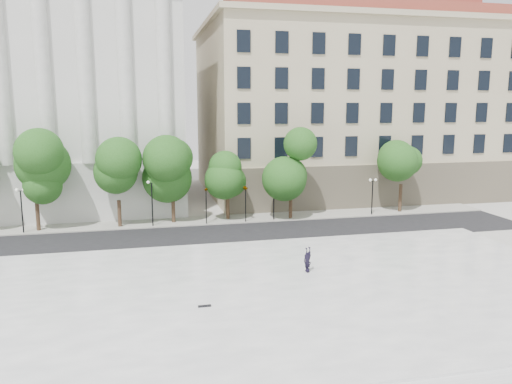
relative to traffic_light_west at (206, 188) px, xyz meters
The scene contains 12 objects.
ground 22.60m from the traffic_light_west, 88.68° to the right, with size 160.00×160.00×0.00m, color beige.
plaza 19.61m from the traffic_light_west, 88.47° to the right, with size 44.00×22.00×0.45m, color white.
street 5.65m from the traffic_light_west, 83.17° to the right, with size 60.00×8.00×0.02m, color black.
far_sidewalk 4.00m from the traffic_light_west, 73.14° to the left, with size 60.00×4.00×0.12m, color #A9A79C.
building_west 24.94m from the traffic_light_west, 135.37° to the left, with size 31.50×27.65×25.60m.
building_east 27.44m from the traffic_light_west, 39.00° to the left, with size 36.00×26.15×23.00m.
traffic_light_west is the anchor object (origin of this frame).
traffic_light_east 3.92m from the traffic_light_west, ahead, with size 0.94×1.95×4.27m.
person_lying 17.65m from the traffic_light_west, 74.24° to the right, with size 0.63×0.41×1.72m, color black.
skateboard 21.43m from the traffic_light_west, 97.48° to the right, with size 0.73×0.19×0.07m, color black.
street_trees 3.59m from the traffic_light_west, 158.98° to the left, with size 46.76×4.96×7.81m.
lamp_posts 0.90m from the traffic_light_west, 33.88° to the left, with size 35.20×0.28×4.51m.
Camera 1 is at (-6.30, -25.09, 11.62)m, focal length 35.00 mm.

